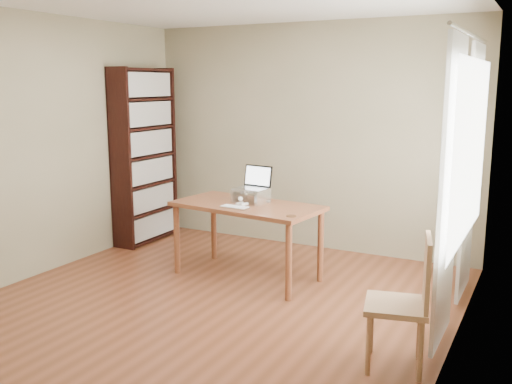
% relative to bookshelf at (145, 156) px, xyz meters
% --- Properties ---
extents(room, '(4.04, 4.54, 2.64)m').
position_rel_bookshelf_xyz_m(room, '(1.86, -1.54, 0.25)').
color(room, '#5F2F19').
rests_on(room, ground).
extents(bookshelf, '(0.30, 0.90, 2.10)m').
position_rel_bookshelf_xyz_m(bookshelf, '(0.00, 0.00, 0.00)').
color(bookshelf, black).
rests_on(bookshelf, ground).
extents(curtains, '(0.03, 1.90, 2.25)m').
position_rel_bookshelf_xyz_m(curtains, '(3.75, -0.75, 0.12)').
color(curtains, white).
rests_on(curtains, ground).
extents(desk, '(1.52, 0.88, 0.75)m').
position_rel_bookshelf_xyz_m(desk, '(1.76, -0.64, -0.39)').
color(desk, brown).
rests_on(desk, ground).
extents(laptop_stand, '(0.32, 0.25, 0.13)m').
position_rel_bookshelf_xyz_m(laptop_stand, '(1.76, -0.56, -0.22)').
color(laptop_stand, silver).
rests_on(laptop_stand, desk).
extents(laptop, '(0.34, 0.30, 0.23)m').
position_rel_bookshelf_xyz_m(laptop, '(1.76, -0.50, -0.11)').
color(laptop, silver).
rests_on(laptop, laptop_stand).
extents(keyboard, '(0.29, 0.14, 0.02)m').
position_rel_bookshelf_xyz_m(keyboard, '(1.75, -0.86, -0.29)').
color(keyboard, silver).
rests_on(keyboard, desk).
extents(coaster, '(0.09, 0.09, 0.01)m').
position_rel_bookshelf_xyz_m(coaster, '(2.36, -0.91, -0.30)').
color(coaster, brown).
rests_on(coaster, desk).
extents(cat, '(0.25, 0.48, 0.15)m').
position_rel_bookshelf_xyz_m(cat, '(1.78, -0.53, -0.23)').
color(cat, '#4C453C').
rests_on(cat, desk).
extents(chair, '(0.49, 0.49, 0.93)m').
position_rel_bookshelf_xyz_m(chair, '(3.61, -1.78, -0.55)').
color(chair, tan).
rests_on(chair, ground).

